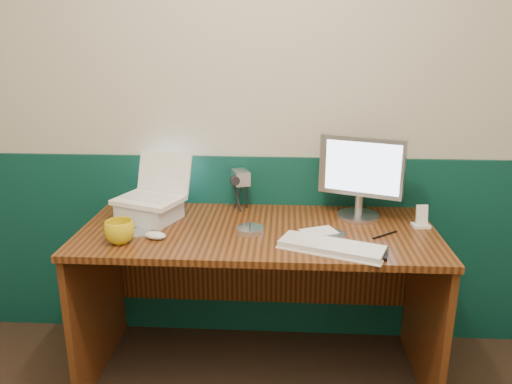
# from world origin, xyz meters

# --- Properties ---
(back_wall) EXTENTS (3.50, 0.04, 2.50)m
(back_wall) POSITION_xyz_m (0.00, 1.75, 1.25)
(back_wall) COLOR #BBB49E
(back_wall) RESTS_ON ground
(wainscot) EXTENTS (3.48, 0.02, 1.00)m
(wainscot) POSITION_xyz_m (0.00, 1.74, 0.50)
(wainscot) COLOR #07322D
(wainscot) RESTS_ON ground
(desk) EXTENTS (1.60, 0.70, 0.75)m
(desk) POSITION_xyz_m (-0.00, 1.38, 0.38)
(desk) COLOR #321B09
(desk) RESTS_ON ground
(laptop_riser) EXTENTS (0.31, 0.29, 0.09)m
(laptop_riser) POSITION_xyz_m (-0.52, 1.47, 0.79)
(laptop_riser) COLOR silver
(laptop_riser) RESTS_ON desk
(laptop) EXTENTS (0.35, 0.31, 0.24)m
(laptop) POSITION_xyz_m (-0.52, 1.47, 0.96)
(laptop) COLOR white
(laptop) RESTS_ON laptop_riser
(monitor) EXTENTS (0.41, 0.25, 0.39)m
(monitor) POSITION_xyz_m (0.47, 1.56, 0.95)
(monitor) COLOR #AAAAAF
(monitor) RESTS_ON desk
(keyboard) EXTENTS (0.44, 0.28, 0.02)m
(keyboard) POSITION_xyz_m (0.31, 1.16, 0.76)
(keyboard) COLOR silver
(keyboard) RESTS_ON desk
(mouse_right) EXTENTS (0.11, 0.08, 0.03)m
(mouse_right) POSITION_xyz_m (0.40, 1.18, 0.77)
(mouse_right) COLOR white
(mouse_right) RESTS_ON desk
(mouse_left) EXTENTS (0.11, 0.08, 0.03)m
(mouse_left) POSITION_xyz_m (-0.43, 1.23, 0.77)
(mouse_left) COLOR silver
(mouse_left) RESTS_ON desk
(mug) EXTENTS (0.16, 0.16, 0.10)m
(mug) POSITION_xyz_m (-0.57, 1.18, 0.80)
(mug) COLOR gold
(mug) RESTS_ON desk
(camcorder) EXTENTS (0.14, 0.16, 0.21)m
(camcorder) POSITION_xyz_m (-0.10, 1.65, 0.86)
(camcorder) COLOR #B3B4B8
(camcorder) RESTS_ON desk
(cd_spindle) EXTENTS (0.12, 0.12, 0.03)m
(cd_spindle) POSITION_xyz_m (-0.03, 1.33, 0.76)
(cd_spindle) COLOR silver
(cd_spindle) RESTS_ON desk
(cd_loose_a) EXTENTS (0.12, 0.12, 0.00)m
(cd_loose_a) POSITION_xyz_m (-0.53, 1.30, 0.75)
(cd_loose_a) COLOR #B4BCC5
(cd_loose_a) RESTS_ON desk
(cd_loose_b) EXTENTS (0.12, 0.12, 0.00)m
(cd_loose_b) POSITION_xyz_m (0.33, 1.34, 0.75)
(cd_loose_b) COLOR silver
(cd_loose_b) RESTS_ON desk
(pen) EXTENTS (0.12, 0.10, 0.01)m
(pen) POSITION_xyz_m (0.56, 1.33, 0.75)
(pen) COLOR black
(pen) RESTS_ON desk
(papers) EXTENTS (0.18, 0.16, 0.00)m
(papers) POSITION_xyz_m (0.27, 1.36, 0.75)
(papers) COLOR silver
(papers) RESTS_ON desk
(dock) EXTENTS (0.08, 0.07, 0.01)m
(dock) POSITION_xyz_m (0.74, 1.45, 0.76)
(dock) COLOR white
(dock) RESTS_ON desk
(music_player) EXTENTS (0.06, 0.03, 0.09)m
(music_player) POSITION_xyz_m (0.74, 1.45, 0.81)
(music_player) COLOR white
(music_player) RESTS_ON dock
(pda) EXTENTS (0.10, 0.14, 0.01)m
(pda) POSITION_xyz_m (0.49, 1.13, 0.76)
(pda) COLOR black
(pda) RESTS_ON desk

